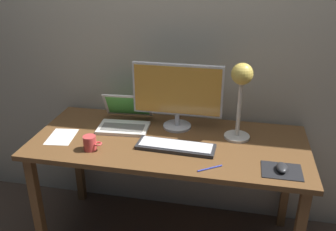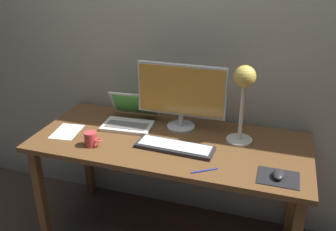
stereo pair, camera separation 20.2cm
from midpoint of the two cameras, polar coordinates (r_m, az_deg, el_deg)
name	(u,v)px [view 1 (the left image)]	position (r m, az deg, el deg)	size (l,w,h in m)	color
back_wall	(182,31)	(2.32, -0.40, 13.08)	(4.80, 0.06, 2.60)	#B2A893
desk	(169,152)	(2.18, -2.52, -5.75)	(1.60, 0.70, 0.74)	brown
monitor	(177,93)	(2.20, -1.14, 3.51)	(0.55, 0.17, 0.41)	silver
keyboard_main	(176,146)	(2.05, -1.61, -4.91)	(0.45, 0.16, 0.03)	#28282B
laptop	(126,117)	(2.33, -9.12, -0.28)	(0.33, 0.31, 0.19)	silver
desk_lamp	(241,86)	(2.06, 8.60, 4.49)	(0.15, 0.15, 0.46)	beige
mousepad	(282,171)	(1.91, 14.44, -8.44)	(0.20, 0.16, 0.00)	black
mouse	(282,168)	(1.90, 14.47, -7.96)	(0.06, 0.10, 0.03)	#28282B
coffee_mug	(90,143)	(2.09, -14.79, -4.24)	(0.11, 0.07, 0.08)	#CC3F3F
paper_sheet_near_mouse	(62,137)	(2.29, -18.71, -3.23)	(0.15, 0.21, 0.00)	white
pen	(210,168)	(1.87, 3.48, -8.30)	(0.01, 0.01, 0.14)	#2633A5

